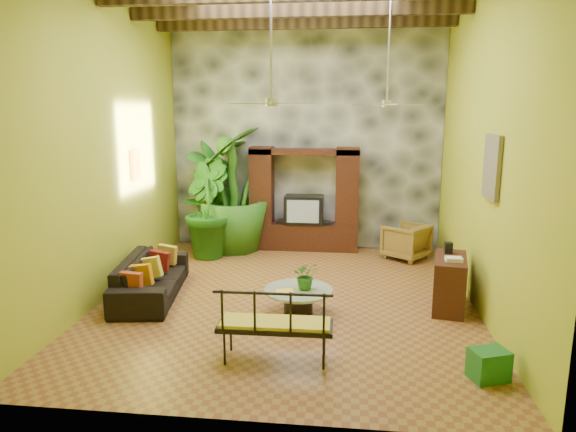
# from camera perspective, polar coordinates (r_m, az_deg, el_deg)

# --- Properties ---
(ground) EXTENTS (7.00, 7.00, 0.00)m
(ground) POSITION_cam_1_polar(r_m,az_deg,el_deg) (8.70, -0.01, -9.10)
(ground) COLOR brown
(ground) RESTS_ON ground
(back_wall) EXTENTS (6.00, 0.02, 5.00)m
(back_wall) POSITION_cam_1_polar(r_m,az_deg,el_deg) (11.63, 1.99, 8.77)
(back_wall) COLOR #9CB128
(back_wall) RESTS_ON ground
(left_wall) EXTENTS (0.02, 7.00, 5.00)m
(left_wall) POSITION_cam_1_polar(r_m,az_deg,el_deg) (9.01, -19.50, 7.29)
(left_wall) COLOR #9CB128
(left_wall) RESTS_ON ground
(right_wall) EXTENTS (0.02, 7.00, 5.00)m
(right_wall) POSITION_cam_1_polar(r_m,az_deg,el_deg) (8.36, 21.03, 6.89)
(right_wall) COLOR #9CB128
(right_wall) RESTS_ON ground
(stone_accent_wall) EXTENTS (5.98, 0.10, 4.98)m
(stone_accent_wall) POSITION_cam_1_polar(r_m,az_deg,el_deg) (11.57, 1.96, 8.76)
(stone_accent_wall) COLOR #36393D
(stone_accent_wall) RESTS_ON ground
(entertainment_center) EXTENTS (2.40, 0.55, 2.30)m
(entertainment_center) POSITION_cam_1_polar(r_m,az_deg,el_deg) (11.45, 1.79, 0.99)
(entertainment_center) COLOR black
(entertainment_center) RESTS_ON ground
(ceiling_fan_front) EXTENTS (1.28, 1.28, 1.86)m
(ceiling_fan_front) POSITION_cam_1_polar(r_m,az_deg,el_deg) (7.77, -1.87, 14.01)
(ceiling_fan_front) COLOR #AEAEB3
(ceiling_fan_front) RESTS_ON ceiling
(ceiling_fan_back) EXTENTS (1.28, 1.28, 1.86)m
(ceiling_fan_back) POSITION_cam_1_polar(r_m,az_deg,el_deg) (9.31, 10.98, 13.41)
(ceiling_fan_back) COLOR #AEAEB3
(ceiling_fan_back) RESTS_ON ceiling
(wall_art_mask) EXTENTS (0.06, 0.32, 0.55)m
(wall_art_mask) POSITION_cam_1_polar(r_m,az_deg,el_deg) (9.93, -16.62, 5.49)
(wall_art_mask) COLOR gold
(wall_art_mask) RESTS_ON left_wall
(wall_art_painting) EXTENTS (0.06, 0.70, 0.90)m
(wall_art_painting) POSITION_cam_1_polar(r_m,az_deg,el_deg) (7.79, 21.71, 5.07)
(wall_art_painting) COLOR navy
(wall_art_painting) RESTS_ON right_wall
(sofa) EXTENTS (1.20, 2.37, 0.66)m
(sofa) POSITION_cam_1_polar(r_m,az_deg,el_deg) (8.99, -14.95, -6.58)
(sofa) COLOR black
(sofa) RESTS_ON ground
(wicker_armchair) EXTENTS (1.14, 1.13, 0.75)m
(wicker_armchair) POSITION_cam_1_polar(r_m,az_deg,el_deg) (11.12, 12.98, -2.75)
(wicker_armchair) COLOR #955D36
(wicker_armchair) RESTS_ON ground
(tall_plant_a) EXTENTS (1.49, 1.56, 2.45)m
(tall_plant_a) POSITION_cam_1_polar(r_m,az_deg,el_deg) (11.76, -8.23, 2.45)
(tall_plant_a) COLOR #20631A
(tall_plant_a) RESTS_ON ground
(tall_plant_b) EXTENTS (1.41, 1.47, 2.08)m
(tall_plant_b) POSITION_cam_1_polar(r_m,az_deg,el_deg) (11.03, -9.15, 0.83)
(tall_plant_b) COLOR #1D5D18
(tall_plant_b) RESTS_ON ground
(tall_plant_c) EXTENTS (1.60, 1.60, 2.75)m
(tall_plant_c) POSITION_cam_1_polar(r_m,az_deg,el_deg) (11.36, -6.17, 2.95)
(tall_plant_c) COLOR #2D6B1C
(tall_plant_c) RESTS_ON ground
(coffee_table) EXTENTS (1.05, 1.05, 0.40)m
(coffee_table) POSITION_cam_1_polar(r_m,az_deg,el_deg) (7.98, 1.16, -9.10)
(coffee_table) COLOR black
(coffee_table) RESTS_ON ground
(centerpiece_plant) EXTENTS (0.45, 0.41, 0.44)m
(centerpiece_plant) POSITION_cam_1_polar(r_m,az_deg,el_deg) (7.87, 2.01, -6.61)
(centerpiece_plant) COLOR #26641A
(centerpiece_plant) RESTS_ON coffee_table
(yellow_tray) EXTENTS (0.31, 0.26, 0.03)m
(yellow_tray) POSITION_cam_1_polar(r_m,az_deg,el_deg) (7.79, -0.36, -8.37)
(yellow_tray) COLOR gold
(yellow_tray) RESTS_ON coffee_table
(iron_bench) EXTENTS (1.44, 0.54, 0.57)m
(iron_bench) POSITION_cam_1_polar(r_m,az_deg,el_deg) (6.42, -1.52, -11.65)
(iron_bench) COLOR black
(iron_bench) RESTS_ON ground
(side_console) EXTENTS (0.65, 1.11, 0.84)m
(side_console) POSITION_cam_1_polar(r_m,az_deg,el_deg) (8.53, 17.49, -7.11)
(side_console) COLOR #321C10
(side_console) RESTS_ON ground
(green_bin) EXTENTS (0.50, 0.44, 0.36)m
(green_bin) POSITION_cam_1_polar(r_m,az_deg,el_deg) (6.63, 21.41, -15.12)
(green_bin) COLOR #1E7222
(green_bin) RESTS_ON ground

